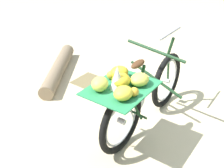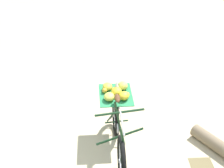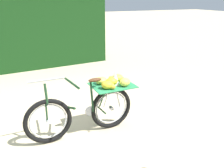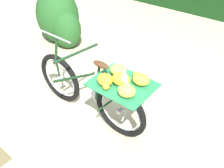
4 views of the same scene
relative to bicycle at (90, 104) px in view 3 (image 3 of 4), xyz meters
The scene contains 3 objects.
ground_plane 0.61m from the bicycle, 30.87° to the right, with size 60.00×60.00×0.00m, color beige.
foliage_hedge 4.55m from the bicycle, 86.46° to the right, with size 4.50×0.90×2.47m, color #143814.
bicycle is the anchor object (origin of this frame).
Camera 3 is at (0.77, 3.44, 2.13)m, focal length 37.88 mm.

